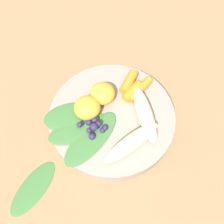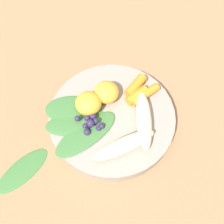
{
  "view_description": "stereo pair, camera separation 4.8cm",
  "coord_description": "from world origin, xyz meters",
  "views": [
    {
      "loc": [
        0.23,
        0.02,
        0.46
      ],
      "look_at": [
        0.0,
        0.0,
        0.04
      ],
      "focal_mm": 40.85,
      "sensor_mm": 36.0,
      "label": 1
    },
    {
      "loc": [
        0.22,
        0.07,
        0.46
      ],
      "look_at": [
        0.0,
        0.0,
        0.04
      ],
      "focal_mm": 40.85,
      "sensor_mm": 36.0,
      "label": 2
    }
  ],
  "objects": [
    {
      "name": "banana_peeled_right",
      "position": [
        0.06,
        0.04,
        0.04
      ],
      "size": [
        0.1,
        0.11,
        0.03
      ],
      "primitive_type": "ellipsoid",
      "rotation": [
        0.0,
        0.0,
        2.32
      ],
      "color": "beige",
      "rests_on": "bowl"
    },
    {
      "name": "blueberry_pile",
      "position": [
        0.03,
        -0.03,
        0.04
      ],
      "size": [
        0.05,
        0.06,
        0.03
      ],
      "color": "#2D234C",
      "rests_on": "bowl"
    },
    {
      "name": "carrot_front",
      "position": [
        -0.06,
        0.05,
        0.04
      ],
      "size": [
        0.06,
        0.05,
        0.02
      ],
      "primitive_type": "cylinder",
      "rotation": [
        0.0,
        1.57,
        2.52
      ],
      "color": "orange",
      "rests_on": "bowl"
    },
    {
      "name": "orange_segment_far",
      "position": [
        -0.03,
        -0.02,
        0.05
      ],
      "size": [
        0.05,
        0.05,
        0.04
      ],
      "primitive_type": "ellipsoid",
      "color": "#F4A833",
      "rests_on": "bowl"
    },
    {
      "name": "kale_leaf_rear",
      "position": [
        0.05,
        -0.03,
        0.03
      ],
      "size": [
        0.14,
        0.11,
        0.01
      ],
      "primitive_type": "ellipsoid",
      "rotation": [
        0.0,
        0.0,
        5.72
      ],
      "color": "#3D7038",
      "rests_on": "bowl"
    },
    {
      "name": "kale_leaf_stray",
      "position": [
        0.15,
        -0.13,
        0.0
      ],
      "size": [
        0.12,
        0.09,
        0.01
      ],
      "primitive_type": "ellipsoid",
      "rotation": [
        0.0,
        0.0,
        5.83
      ],
      "color": "#3D7038",
      "rests_on": "ground_plane"
    },
    {
      "name": "kale_leaf_left",
      "position": [
        0.01,
        -0.07,
        0.03
      ],
      "size": [
        0.09,
        0.12,
        0.01
      ],
      "primitive_type": "ellipsoid",
      "rotation": [
        0.0,
        0.0,
        4.98
      ],
      "color": "#3D7038",
      "rests_on": "bowl"
    },
    {
      "name": "orange_segment_near",
      "position": [
        0.0,
        -0.05,
        0.05
      ],
      "size": [
        0.05,
        0.05,
        0.04
      ],
      "primitive_type": "ellipsoid",
      "color": "#F4A833",
      "rests_on": "bowl"
    },
    {
      "name": "kale_leaf_right",
      "position": [
        0.04,
        -0.06,
        0.03
      ],
      "size": [
        0.09,
        0.12,
        0.01
      ],
      "primitive_type": "ellipsoid",
      "rotation": [
        0.0,
        0.0,
        5.15
      ],
      "color": "#3D7038",
      "rests_on": "bowl"
    },
    {
      "name": "bowl",
      "position": [
        0.0,
        0.0,
        0.01
      ],
      "size": [
        0.24,
        0.24,
        0.03
      ],
      "primitive_type": "cylinder",
      "color": "gray",
      "rests_on": "ground_plane"
    },
    {
      "name": "carrot_mid_right",
      "position": [
        -0.07,
        0.03,
        0.04
      ],
      "size": [
        0.06,
        0.04,
        0.02
      ],
      "primitive_type": "cylinder",
      "rotation": [
        0.0,
        1.57,
        2.8
      ],
      "color": "orange",
      "rests_on": "bowl"
    },
    {
      "name": "ground_plane",
      "position": [
        0.0,
        0.0,
        0.0
      ],
      "size": [
        2.4,
        2.4,
        0.0
      ],
      "primitive_type": "plane",
      "color": "#99704C"
    },
    {
      "name": "carrot_mid_left",
      "position": [
        -0.05,
        0.03,
        0.04
      ],
      "size": [
        0.05,
        0.04,
        0.02
      ],
      "primitive_type": "cylinder",
      "rotation": [
        0.0,
        1.57,
        2.56
      ],
      "color": "orange",
      "rests_on": "bowl"
    },
    {
      "name": "banana_peeled_left",
      "position": [
        -0.0,
        0.06,
        0.04
      ],
      "size": [
        0.12,
        0.06,
        0.03
      ],
      "primitive_type": "ellipsoid",
      "rotation": [
        0.0,
        0.0,
        3.46
      ],
      "color": "beige",
      "rests_on": "bowl"
    }
  ]
}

